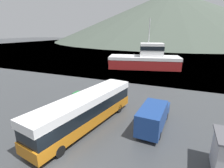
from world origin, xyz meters
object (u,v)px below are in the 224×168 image
object	(u,v)px
storage_bin	(78,98)
small_boat	(121,61)
tour_bus	(86,109)
fishing_boat	(145,59)
delivery_van	(154,116)

from	to	relation	value
storage_bin	small_boat	xyz separation A→B (m)	(-5.31, 29.83, -0.35)
tour_bus	fishing_boat	xyz separation A→B (m)	(-1.02, 29.42, 0.50)
delivery_van	small_boat	distance (m)	35.32
fishing_boat	storage_bin	xyz separation A→B (m)	(-2.78, -25.07, -1.53)
delivery_van	storage_bin	bearing A→B (deg)	169.89
fishing_boat	small_boat	bearing A→B (deg)	45.40
delivery_van	small_boat	world-z (taller)	delivery_van
fishing_boat	small_boat	distance (m)	9.58
tour_bus	fishing_boat	bearing A→B (deg)	101.32
fishing_boat	storage_bin	distance (m)	25.27
small_boat	delivery_van	bearing A→B (deg)	-27.06
tour_bus	storage_bin	distance (m)	5.87
fishing_boat	small_boat	world-z (taller)	fishing_boat
delivery_van	fishing_boat	bearing A→B (deg)	106.55
tour_bus	fishing_boat	size ratio (longest dim) A/B	0.71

